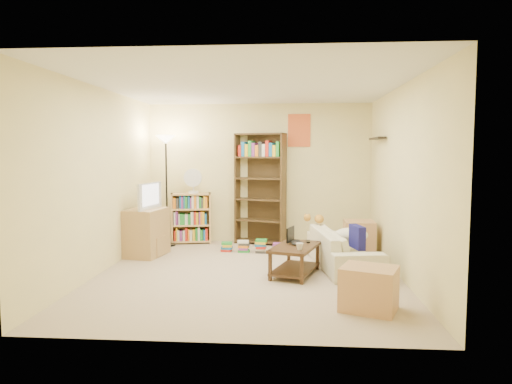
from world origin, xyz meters
TOP-DOWN VIEW (x-y plane):
  - room at (0.00, 0.01)m, footprint 4.50×4.54m
  - sofa at (1.32, 0.48)m, footprint 2.00×1.23m
  - navy_pillow at (1.46, 0.11)m, footprint 0.18×0.36m
  - cream_blanket at (1.44, 0.54)m, footprint 0.48×0.34m
  - tabby_cat at (0.99, 1.13)m, footprint 0.42×0.19m
  - coffee_table at (0.63, -0.01)m, footprint 0.74×1.00m
  - laptop at (0.69, 0.13)m, footprint 0.38×0.29m
  - laptop_screen at (0.57, 0.17)m, footprint 0.10×0.29m
  - mug at (0.68, -0.27)m, footprint 0.18×0.18m
  - tv_remote at (0.81, 0.24)m, footprint 0.05×0.16m
  - tv_stand at (-1.70, 0.97)m, footprint 0.61×0.77m
  - television at (-1.70, 0.97)m, footprint 0.75×0.34m
  - tall_bookshelf at (0.03, 2.05)m, footprint 0.93×0.53m
  - short_bookshelf at (-1.21, 2.01)m, footprint 0.74×0.41m
  - desk_fan at (-1.16, 1.97)m, footprint 0.32×0.18m
  - floor_lamp at (-1.58, 1.76)m, footprint 0.33×0.33m
  - side_table at (1.67, 1.33)m, footprint 0.47×0.47m
  - end_cabinet at (1.38, -1.32)m, footprint 0.67×0.62m
  - book_stacks at (0.12, 1.28)m, footprint 1.32×0.28m

SIDE VIEW (x-z plane):
  - book_stacks at x=0.12m, z-range -0.02..0.21m
  - end_cabinet at x=1.38m, z-range 0.00..0.45m
  - coffee_table at x=0.63m, z-range 0.05..0.45m
  - sofa at x=1.32m, z-range 0.00..0.52m
  - side_table at x=1.67m, z-range 0.00..0.54m
  - tv_stand at x=-1.70m, z-range 0.00..0.74m
  - tv_remote at x=0.81m, z-range 0.39..0.41m
  - laptop at x=0.69m, z-range 0.39..0.42m
  - mug at x=0.68m, z-range 0.39..0.48m
  - cream_blanket at x=1.44m, z-range 0.35..0.55m
  - short_bookshelf at x=-1.21m, z-range 0.00..0.90m
  - navy_pillow at x=1.46m, z-range 0.35..0.65m
  - laptop_screen at x=0.57m, z-range 0.41..0.61m
  - tabby_cat at x=0.99m, z-range 0.52..0.66m
  - television at x=-1.70m, z-range 0.74..1.16m
  - tall_bookshelf at x=0.03m, z-range 0.06..2.02m
  - desk_fan at x=-1.16m, z-range 0.92..1.36m
  - floor_lamp at x=-1.58m, z-range 0.57..2.49m
  - room at x=0.00m, z-range 0.36..2.88m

